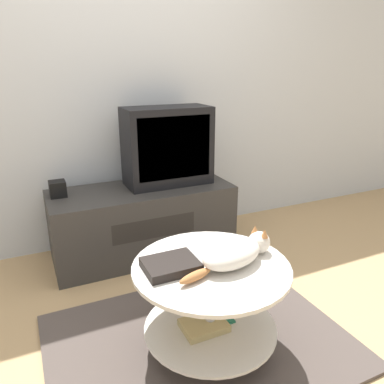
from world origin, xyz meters
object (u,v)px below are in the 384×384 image
speaker (58,189)px  cat (235,252)px  dvd_box (171,265)px  tv (167,146)px

speaker → cat: same height
dvd_box → cat: (0.28, -0.07, 0.04)m
tv → cat: tv is taller
tv → cat: (-0.14, -1.18, -0.25)m
tv → cat: 1.21m
speaker → dvd_box: size_ratio=0.45×
tv → cat: size_ratio=1.17×
tv → dvd_box: tv is taller
dvd_box → speaker: bearing=106.8°
cat → speaker: bearing=102.5°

